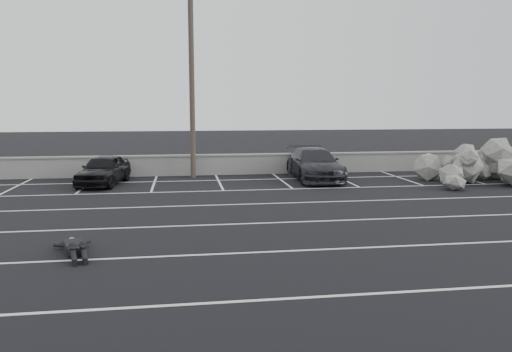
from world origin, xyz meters
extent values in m
plane|color=black|center=(0.00, 0.00, 0.00)|extent=(120.00, 120.00, 0.00)
cube|color=gray|center=(0.00, 14.00, 0.50)|extent=(50.00, 0.35, 1.00)
cube|color=gray|center=(0.00, 14.00, 1.02)|extent=(50.00, 0.45, 0.08)
cube|color=silver|center=(0.00, -3.00, 0.00)|extent=(36.00, 0.10, 0.01)
cube|color=silver|center=(0.00, 0.00, 0.00)|extent=(36.00, 0.10, 0.01)
cube|color=silver|center=(0.00, 3.00, 0.00)|extent=(36.00, 0.10, 0.01)
cube|color=silver|center=(0.00, 6.00, 0.00)|extent=(36.00, 0.10, 0.01)
cube|color=silver|center=(0.00, 9.00, 0.00)|extent=(36.00, 0.10, 0.01)
cube|color=silver|center=(0.00, 12.00, 0.00)|extent=(36.00, 0.10, 0.01)
cube|color=silver|center=(-11.00, 11.50, 0.00)|extent=(0.10, 5.00, 0.01)
cube|color=silver|center=(-8.00, 11.50, 0.00)|extent=(0.10, 5.00, 0.01)
cube|color=silver|center=(-5.00, 11.50, 0.00)|extent=(0.10, 5.00, 0.01)
cube|color=silver|center=(-2.00, 11.50, 0.00)|extent=(0.10, 5.00, 0.01)
cube|color=silver|center=(1.00, 11.50, 0.00)|extent=(0.10, 5.00, 0.01)
cube|color=silver|center=(4.00, 11.50, 0.00)|extent=(0.10, 5.00, 0.01)
cube|color=silver|center=(7.00, 11.50, 0.00)|extent=(0.10, 5.00, 0.01)
cube|color=silver|center=(10.00, 11.50, 0.00)|extent=(0.10, 5.00, 0.01)
cube|color=silver|center=(13.00, 11.50, 0.00)|extent=(0.10, 5.00, 0.01)
imported|color=black|center=(-7.23, 11.48, 0.68)|extent=(2.33, 4.23, 1.36)
imported|color=#222228|center=(2.64, 11.61, 0.75)|extent=(2.28, 5.26, 1.51)
cylinder|color=#4C4238|center=(-3.15, 13.20, 4.94)|extent=(0.26, 0.26, 9.89)
cylinder|color=black|center=(1.93, 12.94, 0.46)|extent=(0.70, 0.70, 0.92)
cylinder|color=black|center=(1.93, 12.94, 0.94)|extent=(0.77, 0.77, 0.05)
camera|label=1|loc=(-3.69, -11.67, 3.56)|focal=35.00mm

